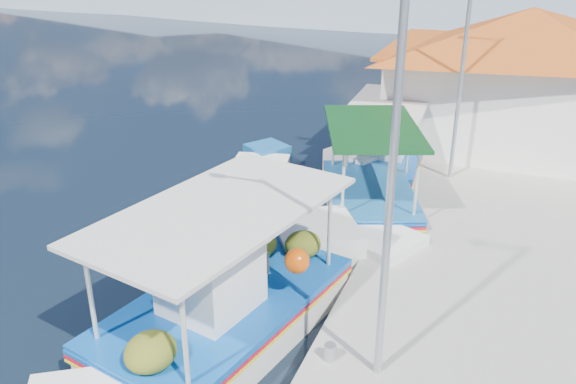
% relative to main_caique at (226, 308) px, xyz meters
% --- Properties ---
extents(quay, '(5.00, 44.00, 0.50)m').
position_rel_main_caique_xyz_m(quay, '(4.32, 3.37, -0.32)').
color(quay, '#98968E').
rests_on(quay, ground).
extents(bollards, '(0.20, 17.20, 0.30)m').
position_rel_main_caique_xyz_m(bollards, '(2.22, 2.62, 0.08)').
color(bollards, '#A5A8AD').
rests_on(bollards, quay).
extents(main_caique, '(3.82, 8.78, 2.96)m').
position_rel_main_caique_xyz_m(main_caique, '(0.00, 0.00, 0.00)').
color(main_caique, silver).
rests_on(main_caique, ground).
extents(caique_green_canopy, '(3.91, 6.94, 2.78)m').
position_rel_main_caique_xyz_m(caique_green_canopy, '(1.23, 6.13, -0.15)').
color(caique_green_canopy, silver).
rests_on(caique_green_canopy, ground).
extents(caique_blue_hull, '(2.43, 5.36, 0.98)m').
position_rel_main_caique_xyz_m(caique_blue_hull, '(-2.26, 6.49, -0.30)').
color(caique_blue_hull, '#195A97').
rests_on(caique_blue_hull, ground).
extents(caique_far, '(2.41, 7.48, 2.62)m').
position_rel_main_caique_xyz_m(caique_far, '(0.98, 9.15, -0.08)').
color(caique_far, silver).
rests_on(caique_far, ground).
extents(harbor_building, '(10.49, 10.49, 4.40)m').
position_rel_main_caique_xyz_m(harbor_building, '(4.62, 12.37, 2.21)').
color(harbor_building, white).
rests_on(harbor_building, quay).
extents(lamp_post_near, '(1.21, 0.14, 6.00)m').
position_rel_main_caique_xyz_m(lamp_post_near, '(2.93, -0.63, 3.28)').
color(lamp_post_near, '#A5A8AD').
rests_on(lamp_post_near, quay).
extents(lamp_post_far, '(1.21, 0.14, 6.00)m').
position_rel_main_caique_xyz_m(lamp_post_far, '(2.93, 8.37, 3.28)').
color(lamp_post_far, '#A5A8AD').
rests_on(lamp_post_far, quay).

